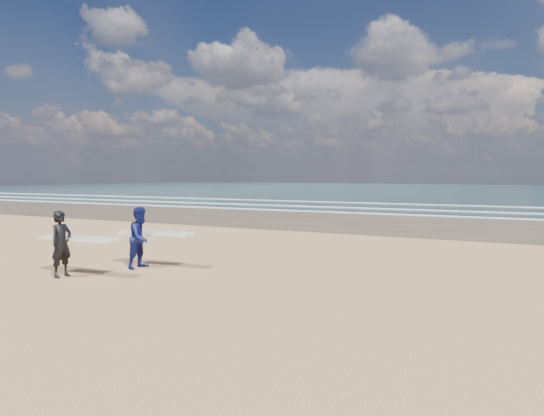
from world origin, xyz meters
The scene contains 2 objects.
surfer_near centered at (-1.39, 0.48, 0.85)m, with size 2.24×1.02×1.67m.
surfer_far centered at (-0.43, 2.27, 0.85)m, with size 2.25×1.19×1.69m.
Camera 1 is at (8.69, -8.00, 2.59)m, focal length 32.00 mm.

